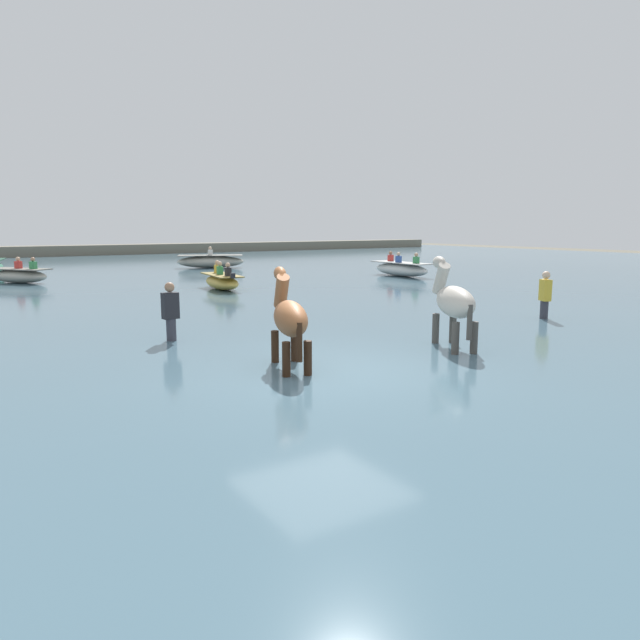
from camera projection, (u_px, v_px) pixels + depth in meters
The scene contains 11 objects.
ground_plane at pixel (322, 394), 9.65m from camera, with size 120.00×120.00×0.00m, color #666051.
water_surface at pixel (144, 310), 17.88m from camera, with size 90.00×90.00×0.42m, color #476675.
horse_lead_pinto at pixel (453, 304), 11.21m from camera, with size 1.14×1.93×2.15m.
horse_trailing_chestnut at pixel (289, 321), 9.61m from camera, with size 0.93×1.88×2.05m.
boat_near_port at pixel (222, 281), 21.62m from camera, with size 1.24×2.82×1.03m.
boat_mid_channel at pixel (211, 261), 32.57m from camera, with size 3.85×2.67×1.19m.
boat_distant_east at pixel (401, 269), 27.26m from camera, with size 1.19×3.54×1.13m.
boat_mid_outer at pixel (19, 275), 24.03m from camera, with size 2.51×2.87×1.07m.
person_wading_mid at pixel (171, 319), 11.91m from camera, with size 0.33×0.22×1.63m.
person_spectator_far at pixel (545, 301), 14.76m from camera, with size 0.33×0.38×1.63m.
far_shoreline at pixel (20, 254), 44.13m from camera, with size 80.00×2.40×1.22m, color #706B5B.
Camera 1 is at (-5.12, -7.79, 2.77)m, focal length 32.64 mm.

